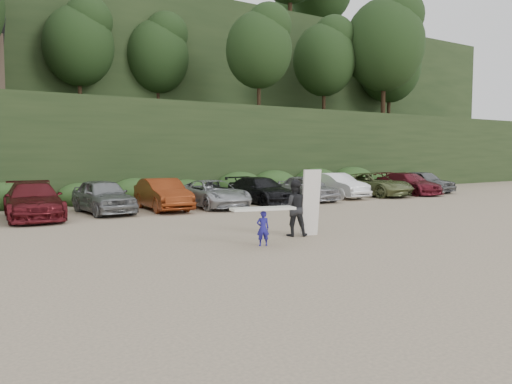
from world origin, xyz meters
TOP-DOWN VIEW (x-y plane):
  - ground at (0.00, 0.00)m, footprint 120.00×120.00m
  - hillside_backdrop at (-0.26, 35.93)m, footprint 90.00×41.50m
  - parked_cars at (1.11, 9.98)m, footprint 36.28×5.87m
  - child_surfer at (-3.64, -0.69)m, footprint 2.02×0.99m
  - adult_surfer at (-1.71, 0.21)m, footprint 1.40×1.09m

SIDE VIEW (x-z plane):
  - ground at x=0.00m, z-range 0.00..0.00m
  - parked_cars at x=1.11m, z-range -0.05..1.55m
  - child_surfer at x=-3.64m, z-range 0.21..1.38m
  - adult_surfer at x=-1.71m, z-range -0.16..2.09m
  - hillside_backdrop at x=-0.26m, z-range -2.78..25.22m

